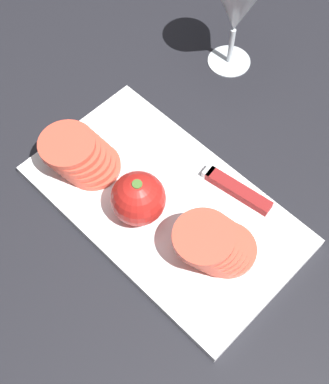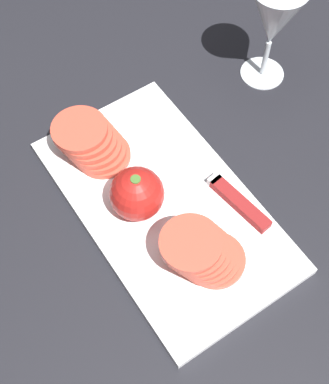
# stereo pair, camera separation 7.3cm
# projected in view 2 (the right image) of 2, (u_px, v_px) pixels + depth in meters

# --- Properties ---
(ground_plane) EXTENTS (3.00, 3.00, 0.00)m
(ground_plane) POSITION_uv_depth(u_px,v_px,m) (150.00, 183.00, 0.79)
(ground_plane) COLOR black
(cutting_board) EXTENTS (0.39, 0.22, 0.01)m
(cutting_board) POSITION_uv_depth(u_px,v_px,m) (164.00, 205.00, 0.76)
(cutting_board) COLOR white
(cutting_board) RESTS_ON ground_plane
(wine_glass) EXTENTS (0.09, 0.09, 0.17)m
(wine_glass) POSITION_uv_depth(u_px,v_px,m) (274.00, 20.00, 0.80)
(wine_glass) COLOR silver
(wine_glass) RESTS_ON ground_plane
(whole_tomato) EXTENTS (0.08, 0.08, 0.08)m
(whole_tomato) POSITION_uv_depth(u_px,v_px,m) (137.00, 194.00, 0.72)
(whole_tomato) COLOR red
(whole_tomato) RESTS_ON cutting_board
(knife) EXTENTS (0.26, 0.06, 0.01)m
(knife) POSITION_uv_depth(u_px,v_px,m) (226.00, 191.00, 0.76)
(knife) COLOR silver
(knife) RESTS_ON cutting_board
(tomato_slice_stack_near) EXTENTS (0.10, 0.11, 0.06)m
(tomato_slice_stack_near) POSITION_uv_depth(u_px,v_px,m) (203.00, 252.00, 0.69)
(tomato_slice_stack_near) COLOR #DB4C38
(tomato_slice_stack_near) RESTS_ON cutting_board
(tomato_slice_stack_far) EXTENTS (0.11, 0.10, 0.06)m
(tomato_slice_stack_far) POSITION_uv_depth(u_px,v_px,m) (92.00, 143.00, 0.77)
(tomato_slice_stack_far) COLOR #DB4C38
(tomato_slice_stack_far) RESTS_ON cutting_board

